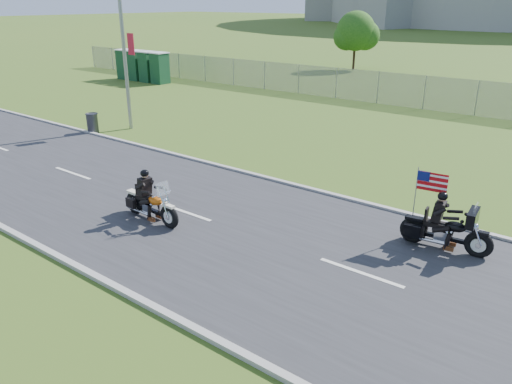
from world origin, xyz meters
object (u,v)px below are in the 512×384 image
Objects in this scene: motorcycle_lead at (150,205)px; trash_can at (92,123)px; porta_toilet_a at (160,69)px; porta_toilet_b at (148,67)px; motorcycle_follow at (445,231)px; porta_toilet_c at (137,66)px; streetlight at (125,12)px; porta_toilet_d at (126,65)px.

motorcycle_lead is 11.69m from trash_can.
porta_toilet_b is at bearing 180.00° from porta_toilet_a.
motorcycle_follow is (7.51, 3.48, 0.05)m from motorcycle_lead.
porta_toilet_c is at bearing 180.00° from porta_toilet_a.
motorcycle_follow is at bearing 27.55° from motorcycle_lead.
porta_toilet_a is at bearing 140.16° from motorcycle_lead.
trash_can is (-0.82, -1.92, -5.17)m from streetlight.
motorcycle_lead is at bearing -36.94° from streetlight.
porta_toilet_a is 0.97× the size of motorcycle_follow.
porta_toilet_d is (-2.80, 0.00, 0.00)m from porta_toilet_b.
streetlight reaches higher than porta_toilet_c.
motorcycle_follow is at bearing -26.97° from porta_toilet_b.
porta_toilet_b is at bearing 0.00° from porta_toilet_c.
porta_toilet_d is 18.47m from trash_can.
porta_toilet_b is 1.40m from porta_toilet_c.
motorcycle_follow is at bearing -25.88° from porta_toilet_c.
streetlight reaches higher than motorcycle_lead.
porta_toilet_d reaches higher than motorcycle_follow.
streetlight is 4.35× the size of porta_toilet_b.
porta_toilet_a is at bearing 0.00° from porta_toilet_c.
porta_toilet_d is (-14.22, 10.78, -4.49)m from streetlight.
porta_toilet_c is 2.44× the size of trash_can.
trash_can is at bearing -46.64° from porta_toilet_c.
porta_toilet_b and porta_toilet_c have the same top height.
porta_toilet_a is 15.69m from trash_can.
porta_toilet_c is at bearing 133.36° from trash_can.
streetlight is at bearing -43.35° from porta_toilet_b.
porta_toilet_d is at bearing 180.00° from porta_toilet_c.
streetlight is at bearing 145.75° from motorcycle_lead.
motorcycle_follow is at bearing -12.33° from streetlight.
porta_toilet_b reaches higher than trash_can.
motorcycle_follow is (31.33, -14.52, -0.60)m from porta_toilet_d.
streetlight is 15.39m from porta_toilet_a.
streetlight is 13.06m from motorcycle_lead.
motorcycle_follow is (27.13, -14.52, -0.60)m from porta_toilet_a.
porta_toilet_c is (-1.40, 0.00, 0.00)m from porta_toilet_b.
porta_toilet_b is 0.98× the size of motorcycle_lead.
streetlight is 4.35× the size of porta_toilet_c.
porta_toilet_c is 0.98× the size of motorcycle_lead.
porta_toilet_b is 27.68m from motorcycle_lead.
porta_toilet_a is 1.00× the size of porta_toilet_c.
porta_toilet_d is at bearing 180.00° from porta_toilet_b.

